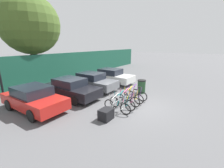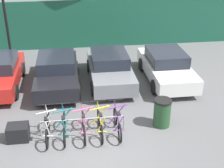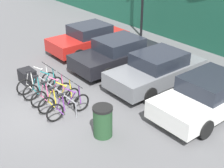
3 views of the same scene
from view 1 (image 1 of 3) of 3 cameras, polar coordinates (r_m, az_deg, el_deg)
ground_plane at (r=9.50m, az=9.51°, el=-8.05°), size 120.00×120.00×0.00m
hoarding_wall at (r=15.42m, az=-24.49°, el=5.09°), size 36.00×0.16×2.78m
bike_rack at (r=9.31m, az=4.96°, el=-5.24°), size 2.90×0.04×0.57m
bicycle_white at (r=8.33m, az=1.92°, el=-8.41°), size 0.68×1.71×1.05m
bicycle_teal at (r=8.77m, az=3.83°, el=-7.20°), size 0.68×1.71×1.05m
bicycle_pink at (r=9.30m, az=5.83°, el=-5.92°), size 0.68×1.71×1.05m
bicycle_yellow at (r=9.77m, az=7.36°, el=-4.92°), size 0.68×1.71×1.05m
bicycle_purple at (r=10.28m, az=8.84°, el=-3.96°), size 0.68×1.71×1.05m
car_red at (r=9.63m, az=-27.63°, el=-4.91°), size 1.91×4.09×1.40m
car_black at (r=10.84m, az=-15.38°, el=-1.58°), size 1.91×4.26×1.40m
car_grey at (r=12.53m, az=-7.64°, el=1.04°), size 1.91×4.25×1.40m
car_white at (r=14.44m, az=-0.34°, el=3.03°), size 1.91×4.28×1.40m
trash_bin at (r=11.76m, az=11.16°, el=-0.91°), size 0.63×0.63×1.03m
cargo_crate at (r=7.66m, az=-2.29°, el=-11.46°), size 0.70×0.56×0.55m
tree_behind_hoarding at (r=17.01m, az=-28.79°, el=19.08°), size 5.52×5.52×8.20m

